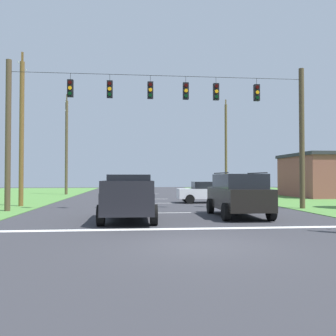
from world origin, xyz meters
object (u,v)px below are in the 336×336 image
Objects in this scene: utility_pole_mid_right at (226,148)px; utility_pole_mid_left at (66,145)px; overhead_signal_span at (162,125)px; utility_pole_near_left at (22,131)px; distant_car_crossing_white at (207,192)px; suv_black at (238,194)px; pickup_truck at (129,197)px.

utility_pole_mid_left is (-17.27, -0.05, 0.14)m from utility_pole_mid_right.
utility_pole_near_left is (-8.61, 3.46, -0.00)m from overhead_signal_span.
utility_pole_mid_right is at bearing 65.80° from overhead_signal_span.
distant_car_crossing_white is (3.76, 5.68, -3.96)m from overhead_signal_span.
suv_black is 0.49× the size of utility_pole_near_left.
utility_pole_near_left is at bearing -169.80° from distant_car_crossing_white.
utility_pole_mid_right is at bearing 42.69° from utility_pole_near_left.
overhead_signal_span is 7.88m from distant_car_crossing_white.
suv_black is at bearing -50.25° from overhead_signal_span.
distant_car_crossing_white is 13.18m from utility_pole_near_left.
distant_car_crossing_white is 0.40× the size of utility_pole_mid_left.
utility_pole_near_left is at bearing 130.13° from pickup_truck.
suv_black is at bearing -31.79° from utility_pole_near_left.
pickup_truck is 25.29m from utility_pole_mid_left.
pickup_truck is at bearing -113.72° from utility_pole_mid_right.
pickup_truck is 1.26× the size of distant_car_crossing_white.
distant_car_crossing_white is 0.44× the size of utility_pole_near_left.
utility_pole_mid_right reaches higher than utility_pole_near_left.
utility_pole_near_left is at bearing 158.12° from overhead_signal_span.
overhead_signal_span reaches higher than distant_car_crossing_white.
suv_black is 26.42m from utility_pole_mid_left.
utility_pole_mid_left is at bearing 89.72° from utility_pole_near_left.
utility_pole_mid_right is at bearing 76.68° from suv_black.
pickup_truck is 11.69m from distant_car_crossing_white.
distant_car_crossing_white is at bearing -109.88° from utility_pole_mid_right.
utility_pole_mid_right is 17.28m from utility_pole_mid_left.
utility_pole_near_left reaches higher than distant_car_crossing_white.
utility_pole_mid_left reaches higher than pickup_truck.
distant_car_crossing_white is 18.96m from utility_pole_mid_left.
suv_black is 14.40m from utility_pole_near_left.
distant_car_crossing_white is at bearing -48.16° from utility_pole_mid_left.
utility_pole_mid_left is at bearing 105.61° from pickup_truck.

